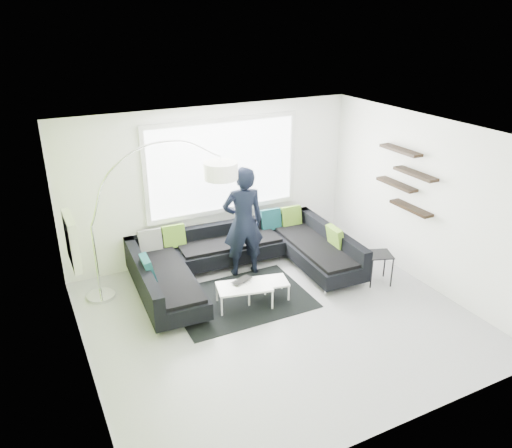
% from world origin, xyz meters
% --- Properties ---
extents(ground, '(5.50, 5.50, 0.00)m').
position_xyz_m(ground, '(0.00, 0.00, 0.00)').
color(ground, '#939499').
rests_on(ground, ground).
extents(room_shell, '(5.54, 5.04, 2.82)m').
position_xyz_m(room_shell, '(0.04, 0.21, 1.81)').
color(room_shell, white).
rests_on(room_shell, ground).
extents(sectional_sofa, '(3.74, 2.42, 0.78)m').
position_xyz_m(sectional_sofa, '(0.05, 1.28, 0.35)').
color(sectional_sofa, black).
rests_on(sectional_sofa, ground).
extents(rug, '(2.16, 1.58, 0.01)m').
position_xyz_m(rug, '(-0.28, 0.71, 0.01)').
color(rug, black).
rests_on(rug, ground).
extents(coffee_table, '(1.19, 0.85, 0.35)m').
position_xyz_m(coffee_table, '(-0.10, 0.55, 0.18)').
color(coffee_table, silver).
rests_on(coffee_table, ground).
extents(arc_lamp, '(2.55, 1.60, 2.52)m').
position_xyz_m(arc_lamp, '(-2.29, 1.79, 1.26)').
color(arc_lamp, silver).
rests_on(arc_lamp, ground).
extents(side_table, '(0.50, 0.50, 0.54)m').
position_xyz_m(side_table, '(2.05, 0.18, 0.27)').
color(side_table, black).
rests_on(side_table, ground).
extents(person, '(0.86, 0.69, 1.96)m').
position_xyz_m(person, '(0.14, 1.50, 0.98)').
color(person, black).
rests_on(person, ground).
extents(laptop, '(0.53, 0.49, 0.03)m').
position_xyz_m(laptop, '(-0.26, 0.62, 0.37)').
color(laptop, black).
rests_on(laptop, coffee_table).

